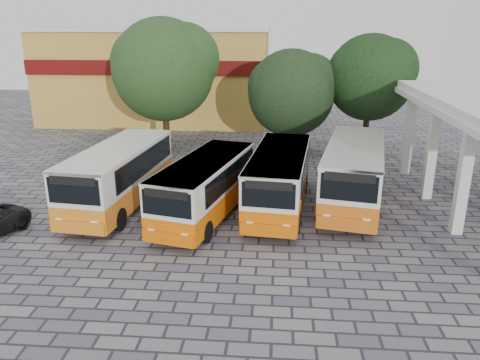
# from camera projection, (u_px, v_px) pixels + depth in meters

# --- Properties ---
(ground) EXTENTS (90.00, 90.00, 0.00)m
(ground) POSITION_uv_depth(u_px,v_px,m) (274.00, 245.00, 19.16)
(ground) COLOR #535261
(ground) RESTS_ON ground
(shophouse_block) EXTENTS (20.40, 10.40, 8.30)m
(shophouse_block) POSITION_uv_depth(u_px,v_px,m) (159.00, 75.00, 43.23)
(shophouse_block) COLOR #BC9036
(shophouse_block) RESTS_ON ground
(bus_far_left) EXTENTS (3.43, 8.58, 3.01)m
(bus_far_left) POSITION_uv_depth(u_px,v_px,m) (119.00, 173.00, 22.68)
(bus_far_left) COLOR orange
(bus_far_left) RESTS_ON ground
(bus_centre_left) EXTENTS (4.09, 8.10, 2.77)m
(bus_centre_left) POSITION_uv_depth(u_px,v_px,m) (205.00, 185.00, 21.41)
(bus_centre_left) COLOR #DE5A00
(bus_centre_left) RESTS_ON ground
(bus_centre_right) EXTENTS (3.31, 8.24, 2.89)m
(bus_centre_right) POSITION_uv_depth(u_px,v_px,m) (279.00, 177.00, 22.32)
(bus_centre_right) COLOR #D85900
(bus_centre_right) RESTS_ON ground
(bus_far_right) EXTENTS (4.26, 8.96, 3.08)m
(bus_far_right) POSITION_uv_depth(u_px,v_px,m) (354.00, 170.00, 22.90)
(bus_far_right) COLOR #C95B0F
(bus_far_right) RESTS_ON ground
(tree_left) EXTENTS (7.37, 7.02, 9.13)m
(tree_left) POSITION_uv_depth(u_px,v_px,m) (165.00, 66.00, 31.96)
(tree_left) COLOR #382811
(tree_left) RESTS_ON ground
(tree_middle) EXTENTS (6.10, 5.81, 7.12)m
(tree_middle) POSITION_uv_depth(u_px,v_px,m) (292.00, 90.00, 31.25)
(tree_middle) COLOR #422912
(tree_middle) RESTS_ON ground
(tree_right) EXTENTS (5.98, 5.70, 8.08)m
(tree_right) POSITION_uv_depth(u_px,v_px,m) (371.00, 75.00, 30.88)
(tree_right) COLOR #3D281A
(tree_right) RESTS_ON ground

